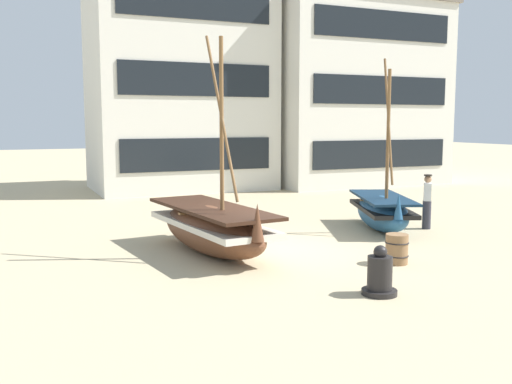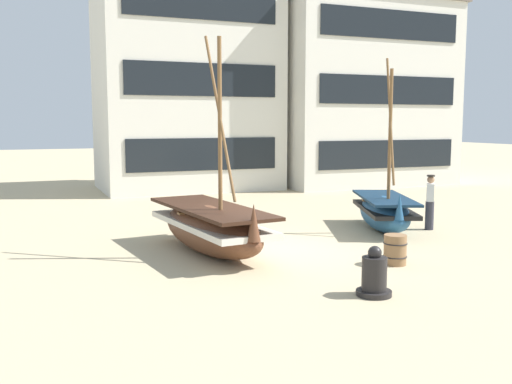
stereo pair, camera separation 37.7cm
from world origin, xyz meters
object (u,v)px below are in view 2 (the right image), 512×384
fishing_boat_centre_large (211,227)px  capstan_winch (374,276)px  fishing_boat_near_left (384,211)px  harbor_building_annex (354,93)px  fisherman_by_hull (430,203)px  wooden_barrel (395,250)px  harbor_building_main (186,83)px

fishing_boat_centre_large → capstan_winch: size_ratio=5.59×
fishing_boat_near_left → harbor_building_annex: harbor_building_annex is taller
fishing_boat_near_left → fishing_boat_centre_large: (-5.84, -0.94, 0.08)m
fishing_boat_centre_large → fisherman_by_hull: (7.16, 0.48, 0.17)m
fishing_boat_near_left → fisherman_by_hull: fishing_boat_near_left is taller
fishing_boat_near_left → fisherman_by_hull: (1.32, -0.46, 0.25)m
wooden_barrel → harbor_building_main: (-0.23, 16.87, 4.78)m
fishing_boat_centre_large → harbor_building_main: (3.33, 14.11, 4.47)m
harbor_building_main → harbor_building_annex: size_ratio=1.07×
fishing_boat_near_left → fisherman_by_hull: size_ratio=3.07×
wooden_barrel → harbor_building_annex: size_ratio=0.07×
wooden_barrel → harbor_building_annex: harbor_building_annex is taller
capstan_winch → wooden_barrel: bearing=45.7°
harbor_building_annex → fishing_boat_centre_large: bearing=-132.9°
fishing_boat_near_left → capstan_winch: bearing=-126.3°
fishing_boat_centre_large → wooden_barrel: 4.53m
fishing_boat_near_left → fisherman_by_hull: bearing=-19.2°
capstan_winch → harbor_building_annex: (10.63, 17.95, 4.43)m
capstan_winch → fishing_boat_near_left: bearing=53.7°
fishing_boat_centre_large → harbor_building_annex: 18.66m
capstan_winch → harbor_building_annex: 21.32m
fishing_boat_centre_large → wooden_barrel: (3.57, -2.77, -0.31)m
harbor_building_annex → fisherman_by_hull: bearing=-112.1°
fishing_boat_near_left → wooden_barrel: 4.35m
fishing_boat_near_left → harbor_building_main: (-2.50, 13.16, 4.55)m
fishing_boat_near_left → harbor_building_annex: bearing=62.1°
fisherman_by_hull → wooden_barrel: (-3.59, -3.25, -0.48)m
fishing_boat_near_left → capstan_winch: (-4.08, -5.56, -0.21)m
fisherman_by_hull → wooden_barrel: fisherman_by_hull is taller
fishing_boat_centre_large → harbor_building_annex: (12.38, 13.32, 4.15)m
fishing_boat_near_left → wooden_barrel: bearing=-121.5°
capstan_winch → harbor_building_annex: harbor_building_annex is taller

